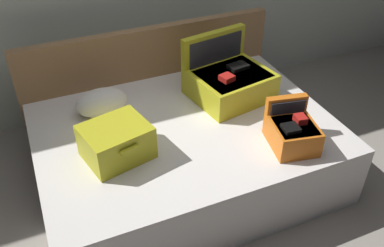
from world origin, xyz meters
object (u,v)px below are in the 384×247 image
object	(u,v)px
bed	(186,153)
hard_case_small	(292,131)
hard_case_large	(229,80)
hard_case_medium	(116,142)
pillow_near_headboard	(102,102)

from	to	relation	value
bed	hard_case_small	distance (m)	0.82
bed	hard_case_small	size ratio (longest dim) A/B	5.36
hard_case_large	hard_case_medium	xyz separation A→B (m)	(-1.00, -0.37, -0.02)
bed	hard_case_large	world-z (taller)	hard_case_large
hard_case_small	pillow_near_headboard	bearing A→B (deg)	152.80
hard_case_large	hard_case_small	world-z (taller)	hard_case_large
hard_case_medium	hard_case_large	bearing A→B (deg)	7.29
pillow_near_headboard	hard_case_medium	bearing A→B (deg)	-92.74
hard_case_large	pillow_near_headboard	distance (m)	0.98
hard_case_large	bed	bearing A→B (deg)	-161.74
hard_case_medium	hard_case_small	distance (m)	1.15
hard_case_medium	bed	bearing A→B (deg)	-0.10
hard_case_small	hard_case_large	bearing A→B (deg)	109.64
bed	pillow_near_headboard	size ratio (longest dim) A/B	5.52
bed	hard_case_medium	distance (m)	0.65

